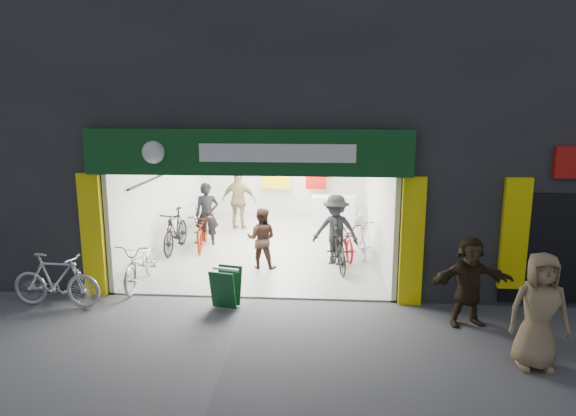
# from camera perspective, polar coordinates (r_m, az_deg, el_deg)

# --- Properties ---
(ground) EXTENTS (60.00, 60.00, 0.00)m
(ground) POSITION_cam_1_polar(r_m,az_deg,el_deg) (10.85, -4.25, -9.99)
(ground) COLOR #56565B
(ground) RESTS_ON ground
(building) EXTENTS (17.00, 10.27, 8.00)m
(building) POSITION_cam_1_polar(r_m,az_deg,el_deg) (14.98, 1.90, 12.87)
(building) COLOR #232326
(building) RESTS_ON ground
(bike_left_front) EXTENTS (0.75, 2.01, 1.04)m
(bike_left_front) POSITION_cam_1_polar(r_m,az_deg,el_deg) (11.83, -15.98, -5.88)
(bike_left_front) COLOR #AAAAAF
(bike_left_front) RESTS_ON ground
(bike_left_midfront) EXTENTS (0.61, 1.98, 1.18)m
(bike_left_midfront) POSITION_cam_1_polar(r_m,az_deg,el_deg) (14.21, -12.39, -2.49)
(bike_left_midfront) COLOR black
(bike_left_midfront) RESTS_ON ground
(bike_left_midback) EXTENTS (0.92, 2.01, 1.02)m
(bike_left_midback) POSITION_cam_1_polar(r_m,az_deg,el_deg) (14.46, -9.44, -2.45)
(bike_left_midback) COLOR maroon
(bike_left_midback) RESTS_ON ground
(bike_left_back) EXTENTS (0.74, 1.70, 0.99)m
(bike_left_back) POSITION_cam_1_polar(r_m,az_deg,el_deg) (16.49, -10.02, -0.79)
(bike_left_back) COLOR #AEAEB2
(bike_left_back) RESTS_ON ground
(bike_right_front) EXTENTS (0.78, 1.77, 1.03)m
(bike_right_front) POSITION_cam_1_polar(r_m,az_deg,el_deg) (12.43, 5.58, -4.67)
(bike_right_front) COLOR black
(bike_right_front) RESTS_ON ground
(bike_right_mid) EXTENTS (1.01, 1.96, 0.98)m
(bike_right_mid) POSITION_cam_1_polar(r_m,az_deg,el_deg) (13.55, 6.28, -3.41)
(bike_right_mid) COLOR maroon
(bike_right_mid) RESTS_ON ground
(bike_right_back) EXTENTS (0.58, 1.83, 1.09)m
(bike_right_back) POSITION_cam_1_polar(r_m,az_deg,el_deg) (13.70, 8.16, -3.06)
(bike_right_back) COLOR #B3B4B8
(bike_right_back) RESTS_ON ground
(parked_bike) EXTENTS (1.87, 0.64, 1.11)m
(parked_bike) POSITION_cam_1_polar(r_m,az_deg,el_deg) (11.19, -24.37, -7.34)
(parked_bike) COLOR silver
(parked_bike) RESTS_ON ground
(customer_a) EXTENTS (0.74, 0.57, 1.80)m
(customer_a) POSITION_cam_1_polar(r_m,az_deg,el_deg) (14.57, -8.98, -0.75)
(customer_a) COLOR black
(customer_a) RESTS_ON ground
(customer_b) EXTENTS (0.78, 0.63, 1.51)m
(customer_b) POSITION_cam_1_polar(r_m,az_deg,el_deg) (12.46, -2.96, -3.43)
(customer_b) COLOR #342017
(customer_b) RESTS_ON ground
(customer_c) EXTENTS (1.29, 0.93, 1.79)m
(customer_c) POSITION_cam_1_polar(r_m,az_deg,el_deg) (12.71, 5.32, -2.52)
(customer_c) COLOR black
(customer_c) RESTS_ON ground
(customer_d) EXTENTS (1.17, 0.60, 1.91)m
(customer_d) POSITION_cam_1_polar(r_m,az_deg,el_deg) (16.28, -5.47, 0.84)
(customer_d) COLOR #917F54
(customer_d) RESTS_ON ground
(pedestrian_near) EXTENTS (0.91, 0.61, 1.82)m
(pedestrian_near) POSITION_cam_1_polar(r_m,az_deg,el_deg) (8.74, 26.12, -10.24)
(pedestrian_near) COLOR #897050
(pedestrian_near) RESTS_ON ground
(pedestrian_far) EXTENTS (1.61, 0.79, 1.66)m
(pedestrian_far) POSITION_cam_1_polar(r_m,az_deg,el_deg) (9.91, 19.47, -7.67)
(pedestrian_far) COLOR #322416
(pedestrian_far) RESTS_ON ground
(sandwich_board) EXTENTS (0.61, 0.62, 0.79)m
(sandwich_board) POSITION_cam_1_polar(r_m,az_deg,el_deg) (10.30, -6.91, -8.66)
(sandwich_board) COLOR #0F3D1C
(sandwich_board) RESTS_ON ground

